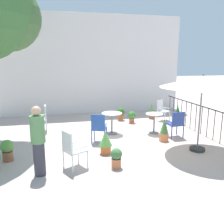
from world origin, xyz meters
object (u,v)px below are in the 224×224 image
object	(u,v)px
patio_chair_0	(162,109)
patio_chair_4	(99,127)
patio_chair_1	(176,123)
potted_plant_6	(121,113)
potted_plant_5	(116,157)
potted_plant_8	(151,111)
potted_plant_0	(164,131)
standing_person	(38,141)
patio_umbrella_0	(203,82)
cafe_table_0	(154,120)
patio_chair_2	(42,117)
potted_plant_2	(106,142)
patio_chair_3	(72,148)
cafe_table_1	(112,119)
potted_plant_4	(132,116)
potted_plant_7	(7,150)
potted_plant_1	(177,114)

from	to	relation	value
patio_chair_0	patio_chair_4	xyz separation A→B (m)	(-3.19, -2.23, 0.03)
patio_chair_1	potted_plant_6	world-z (taller)	patio_chair_1
potted_plant_5	potted_plant_8	world-z (taller)	potted_plant_8
potted_plant_0	standing_person	xyz separation A→B (m)	(-3.78, -1.51, 0.47)
patio_umbrella_0	cafe_table_0	xyz separation A→B (m)	(-0.58, 1.87, -1.50)
patio_chair_2	potted_plant_2	bearing A→B (deg)	-55.33
patio_chair_4	potted_plant_2	xyz separation A→B (m)	(0.03, -0.93, -0.18)
patio_chair_3	potted_plant_2	bearing A→B (deg)	37.09
cafe_table_1	potted_plant_8	size ratio (longest dim) A/B	1.01
potted_plant_4	potted_plant_7	size ratio (longest dim) A/B	0.88
patio_chair_0	standing_person	xyz separation A→B (m)	(-4.87, -4.05, 0.32)
cafe_table_1	potted_plant_1	size ratio (longest dim) A/B	0.98
potted_plant_5	cafe_table_0	bearing A→B (deg)	50.42
standing_person	patio_chair_3	bearing A→B (deg)	11.96
potted_plant_4	standing_person	distance (m)	5.28
patio_chair_0	potted_plant_0	world-z (taller)	patio_chair_0
patio_chair_2	patio_chair_3	world-z (taller)	patio_chair_2
patio_chair_2	patio_umbrella_0	bearing A→B (deg)	-33.97
patio_umbrella_0	patio_chair_2	distance (m)	5.63
patio_umbrella_0	potted_plant_1	xyz separation A→B (m)	(0.93, 2.94, -1.60)
cafe_table_1	potted_plant_4	distance (m)	1.74
patio_chair_0	potted_plant_8	world-z (taller)	patio_chair_0
potted_plant_8	cafe_table_0	bearing A→B (deg)	-109.96
standing_person	patio_chair_4	bearing A→B (deg)	47.26
patio_chair_1	cafe_table_0	bearing A→B (deg)	129.29
patio_chair_3	standing_person	xyz separation A→B (m)	(-0.74, -0.16, 0.29)
standing_person	potted_plant_5	bearing A→B (deg)	-0.92
cafe_table_0	potted_plant_0	size ratio (longest dim) A/B	0.97
cafe_table_1	potted_plant_4	world-z (taller)	cafe_table_1
patio_chair_4	potted_plant_0	xyz separation A→B (m)	(2.10, -0.31, -0.18)
patio_chair_4	potted_plant_8	world-z (taller)	patio_chair_4
patio_chair_1	patio_chair_3	distance (m)	3.93
patio_chair_3	cafe_table_1	bearing A→B (deg)	58.20
patio_umbrella_0	patio_chair_0	distance (m)	3.85
cafe_table_0	potted_plant_1	size ratio (longest dim) A/B	0.94
patio_chair_0	standing_person	distance (m)	6.35
patio_chair_3	potted_plant_5	distance (m)	1.10
patio_chair_1	potted_plant_4	xyz separation A→B (m)	(-0.86, 2.19, -0.24)
patio_chair_1	potted_plant_4	bearing A→B (deg)	111.59
patio_chair_1	potted_plant_6	distance (m)	3.01
patio_chair_1	potted_plant_6	xyz separation A→B (m)	(-1.20, 2.75, -0.20)
patio_chair_2	patio_chair_3	size ratio (longest dim) A/B	1.02
potted_plant_1	potted_plant_8	world-z (taller)	potted_plant_1
potted_plant_2	standing_person	xyz separation A→B (m)	(-1.72, -0.89, 0.47)
patio_chair_1	potted_plant_1	distance (m)	1.98
cafe_table_1	patio_chair_3	distance (m)	2.96
patio_chair_3	potted_plant_2	size ratio (longest dim) A/B	1.47
potted_plant_1	potted_plant_7	distance (m)	6.66
patio_chair_4	patio_chair_2	bearing A→B (deg)	136.06
potted_plant_6	potted_plant_8	distance (m)	1.43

